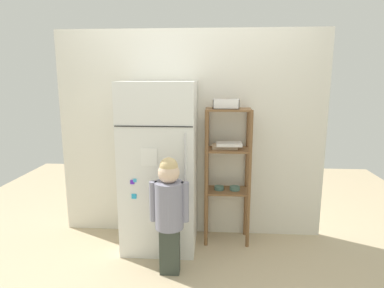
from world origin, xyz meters
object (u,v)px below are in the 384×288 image
object	(u,v)px
refrigerator	(160,167)
fruit_bin	(225,105)
child_standing	(169,205)
pantry_shelf_unit	(227,163)

from	to	relation	value
refrigerator	fruit_bin	world-z (taller)	refrigerator
child_standing	fruit_bin	distance (m)	1.09
refrigerator	child_standing	world-z (taller)	refrigerator
pantry_shelf_unit	fruit_bin	size ratio (longest dim) A/B	5.49
refrigerator	fruit_bin	bearing A→B (deg)	12.49
refrigerator	child_standing	distance (m)	0.54
child_standing	pantry_shelf_unit	bearing A→B (deg)	51.52
child_standing	refrigerator	bearing A→B (deg)	107.76
refrigerator	pantry_shelf_unit	bearing A→B (deg)	12.11
refrigerator	child_standing	size ratio (longest dim) A/B	1.59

